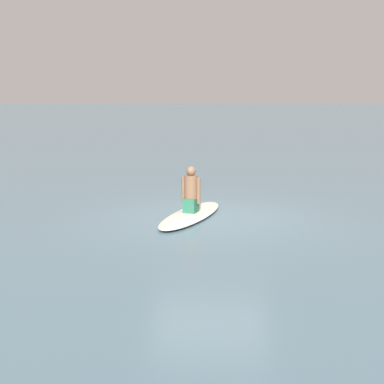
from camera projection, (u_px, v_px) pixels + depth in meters
ground_plane at (211, 218)px, 10.93m from camera, size 400.00×400.00×0.00m
surfboard at (191, 215)px, 10.94m from camera, size 2.97×1.63×0.12m
person_paddler at (191, 191)px, 10.85m from camera, size 0.38×0.42×0.96m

